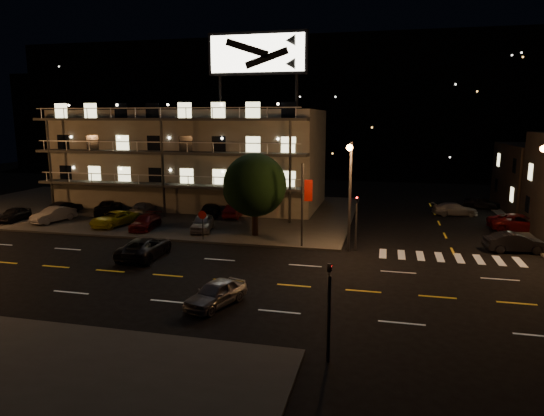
% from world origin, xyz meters
% --- Properties ---
extents(ground, '(140.00, 140.00, 0.00)m').
position_xyz_m(ground, '(0.00, 0.00, 0.00)').
color(ground, black).
rests_on(ground, ground).
extents(curb_nw, '(44.00, 24.00, 0.15)m').
position_xyz_m(curb_nw, '(-14.00, 20.00, 0.07)').
color(curb_nw, '#393937').
rests_on(curb_nw, ground).
extents(motel, '(28.00, 13.80, 18.10)m').
position_xyz_m(motel, '(-9.94, 23.88, 5.34)').
color(motel, gray).
rests_on(motel, ground).
extents(hill_backdrop, '(120.00, 25.00, 24.00)m').
position_xyz_m(hill_backdrop, '(-5.94, 68.78, 11.55)').
color(hill_backdrop, black).
rests_on(hill_backdrop, ground).
extents(streetlight_nc, '(0.44, 1.92, 8.00)m').
position_xyz_m(streetlight_nc, '(8.50, 7.94, 4.96)').
color(streetlight_nc, '#2D2D30').
rests_on(streetlight_nc, ground).
extents(signal_nw, '(0.20, 0.27, 4.60)m').
position_xyz_m(signal_nw, '(9.00, 8.50, 2.57)').
color(signal_nw, '#2D2D30').
rests_on(signal_nw, ground).
extents(signal_sw, '(0.20, 0.27, 4.60)m').
position_xyz_m(signal_sw, '(9.00, -8.50, 2.57)').
color(signal_sw, '#2D2D30').
rests_on(signal_sw, ground).
extents(banner_north, '(0.83, 0.16, 6.40)m').
position_xyz_m(banner_north, '(5.09, 8.40, 3.43)').
color(banner_north, '#2D2D30').
rests_on(banner_north, ground).
extents(stop_sign, '(0.91, 0.11, 2.61)m').
position_xyz_m(stop_sign, '(-3.00, 8.57, 1.71)').
color(stop_sign, '#2D2D30').
rests_on(stop_sign, ground).
extents(tree, '(5.36, 5.16, 6.75)m').
position_xyz_m(tree, '(0.60, 10.98, 4.16)').
color(tree, black).
rests_on(tree, curb_nw).
extents(lot_car_0, '(1.77, 3.85, 1.28)m').
position_xyz_m(lot_car_0, '(-22.91, 11.15, 0.79)').
color(lot_car_0, black).
rests_on(lot_car_0, curb_nw).
extents(lot_car_1, '(2.55, 4.41, 1.37)m').
position_xyz_m(lot_car_1, '(-18.96, 11.65, 0.84)').
color(lot_car_1, gray).
rests_on(lot_car_1, curb_nw).
extents(lot_car_2, '(3.43, 5.06, 1.29)m').
position_xyz_m(lot_car_2, '(-12.53, 11.44, 0.79)').
color(lot_car_2, gold).
rests_on(lot_car_2, curb_nw).
extents(lot_car_3, '(2.13, 4.40, 1.23)m').
position_xyz_m(lot_car_3, '(-9.23, 10.97, 0.77)').
color(lot_car_3, '#500B0D').
rests_on(lot_car_3, curb_nw).
extents(lot_car_4, '(2.47, 4.33, 1.39)m').
position_xyz_m(lot_car_4, '(-4.16, 11.47, 0.84)').
color(lot_car_4, gray).
rests_on(lot_car_4, curb_nw).
extents(lot_car_5, '(1.97, 3.88, 1.22)m').
position_xyz_m(lot_car_5, '(-20.57, 15.47, 0.76)').
color(lot_car_5, black).
rests_on(lot_car_5, curb_nw).
extents(lot_car_6, '(4.06, 5.42, 1.37)m').
position_xyz_m(lot_car_6, '(-16.16, 16.38, 0.83)').
color(lot_car_6, black).
rests_on(lot_car_6, curb_nw).
extents(lot_car_7, '(2.43, 4.68, 1.30)m').
position_xyz_m(lot_car_7, '(-12.37, 16.59, 0.80)').
color(lot_car_7, gray).
rests_on(lot_car_7, curb_nw).
extents(lot_car_8, '(2.28, 4.40, 1.43)m').
position_xyz_m(lot_car_8, '(-5.53, 17.23, 0.86)').
color(lot_car_8, black).
rests_on(lot_car_8, curb_nw).
extents(lot_car_9, '(1.35, 3.86, 1.27)m').
position_xyz_m(lot_car_9, '(-3.15, 17.50, 0.79)').
color(lot_car_9, '#500B0D').
rests_on(lot_car_9, curb_nw).
extents(side_car_0, '(4.48, 2.14, 1.42)m').
position_xyz_m(side_car_0, '(20.40, 10.89, 0.71)').
color(side_car_0, black).
rests_on(side_car_0, ground).
extents(side_car_1, '(5.51, 2.97, 1.47)m').
position_xyz_m(side_car_1, '(22.51, 18.34, 0.73)').
color(side_car_1, '#500B0D').
rests_on(side_car_1, ground).
extents(side_car_2, '(4.64, 2.49, 1.28)m').
position_xyz_m(side_car_2, '(17.89, 24.26, 0.64)').
color(side_car_2, gray).
rests_on(side_car_2, ground).
extents(side_car_3, '(4.02, 2.82, 1.27)m').
position_xyz_m(side_car_3, '(21.23, 28.94, 0.64)').
color(side_car_3, black).
rests_on(side_car_3, ground).
extents(road_car_east, '(2.78, 4.20, 1.33)m').
position_xyz_m(road_car_east, '(2.59, -3.92, 0.66)').
color(road_car_east, gray).
rests_on(road_car_east, ground).
extents(road_car_west, '(2.59, 5.27, 1.44)m').
position_xyz_m(road_car_west, '(-5.30, 3.38, 0.72)').
color(road_car_west, black).
rests_on(road_car_west, ground).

